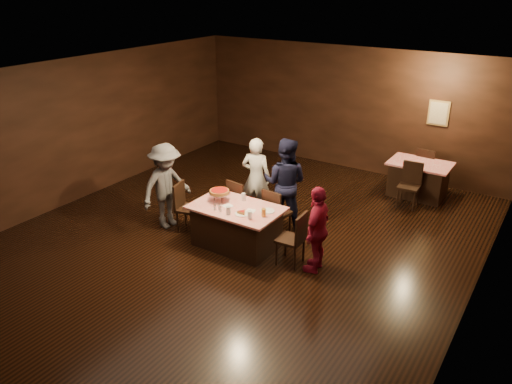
% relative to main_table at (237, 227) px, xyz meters
% --- Properties ---
extents(room, '(10.00, 10.04, 3.02)m').
position_rel_main_table_xyz_m(room, '(-0.10, -0.11, 1.75)').
color(room, black).
rests_on(room, ground).
extents(main_table, '(1.60, 1.00, 0.77)m').
position_rel_main_table_xyz_m(main_table, '(0.00, 0.00, 0.00)').
color(main_table, red).
rests_on(main_table, ground).
extents(back_table, '(1.30, 0.90, 0.77)m').
position_rel_main_table_xyz_m(back_table, '(2.06, 4.03, 0.00)').
color(back_table, red).
rests_on(back_table, ground).
extents(chair_far_left, '(0.48, 0.48, 0.95)m').
position_rel_main_table_xyz_m(chair_far_left, '(-0.40, 0.75, 0.09)').
color(chair_far_left, black).
rests_on(chair_far_left, ground).
extents(chair_far_right, '(0.46, 0.46, 0.95)m').
position_rel_main_table_xyz_m(chair_far_right, '(0.40, 0.75, 0.09)').
color(chair_far_right, black).
rests_on(chair_far_right, ground).
extents(chair_end_left, '(0.51, 0.51, 0.95)m').
position_rel_main_table_xyz_m(chair_end_left, '(-1.10, -0.00, 0.09)').
color(chair_end_left, black).
rests_on(chair_end_left, ground).
extents(chair_end_right, '(0.44, 0.44, 0.95)m').
position_rel_main_table_xyz_m(chair_end_right, '(1.10, -0.00, 0.09)').
color(chair_end_right, black).
rests_on(chair_end_right, ground).
extents(chair_back_near, '(0.45, 0.45, 0.95)m').
position_rel_main_table_xyz_m(chair_back_near, '(2.06, 3.33, 0.09)').
color(chair_back_near, black).
rests_on(chair_back_near, ground).
extents(chair_back_far, '(0.45, 0.45, 0.95)m').
position_rel_main_table_xyz_m(chair_back_far, '(2.06, 4.63, 0.09)').
color(chair_back_far, black).
rests_on(chair_back_far, ground).
extents(diner_white_jacket, '(0.67, 0.52, 1.64)m').
position_rel_main_table_xyz_m(diner_white_jacket, '(-0.40, 1.25, 0.44)').
color(diner_white_jacket, silver).
rests_on(diner_white_jacket, ground).
extents(diner_navy_hoodie, '(0.99, 0.85, 1.77)m').
position_rel_main_table_xyz_m(diner_navy_hoodie, '(0.30, 1.18, 0.50)').
color(diner_navy_hoodie, black).
rests_on(diner_navy_hoodie, ground).
extents(diner_grey_knit, '(0.79, 1.17, 1.67)m').
position_rel_main_table_xyz_m(diner_grey_knit, '(-1.57, -0.07, 0.45)').
color(diner_grey_knit, '#525357').
rests_on(diner_grey_knit, ground).
extents(diner_red_shirt, '(0.47, 0.91, 1.49)m').
position_rel_main_table_xyz_m(diner_red_shirt, '(1.55, 0.07, 0.36)').
color(diner_red_shirt, maroon).
rests_on(diner_red_shirt, ground).
extents(pizza_stand, '(0.38, 0.38, 0.22)m').
position_rel_main_table_xyz_m(pizza_stand, '(-0.40, 0.05, 0.57)').
color(pizza_stand, black).
rests_on(pizza_stand, main_table).
extents(plate_with_slice, '(0.25, 0.25, 0.06)m').
position_rel_main_table_xyz_m(plate_with_slice, '(0.25, -0.18, 0.41)').
color(plate_with_slice, white).
rests_on(plate_with_slice, main_table).
extents(plate_empty, '(0.25, 0.25, 0.01)m').
position_rel_main_table_xyz_m(plate_empty, '(0.55, 0.15, 0.39)').
color(plate_empty, white).
rests_on(plate_empty, main_table).
extents(glass_front_left, '(0.08, 0.08, 0.14)m').
position_rel_main_table_xyz_m(glass_front_left, '(0.05, -0.30, 0.46)').
color(glass_front_left, silver).
rests_on(glass_front_left, main_table).
extents(glass_front_right, '(0.08, 0.08, 0.14)m').
position_rel_main_table_xyz_m(glass_front_right, '(0.45, -0.25, 0.46)').
color(glass_front_right, silver).
rests_on(glass_front_right, main_table).
extents(glass_amber, '(0.08, 0.08, 0.14)m').
position_rel_main_table_xyz_m(glass_amber, '(0.60, -0.05, 0.46)').
color(glass_amber, '#BF7F26').
rests_on(glass_amber, main_table).
extents(glass_back, '(0.08, 0.08, 0.14)m').
position_rel_main_table_xyz_m(glass_back, '(-0.05, 0.30, 0.46)').
color(glass_back, silver).
rests_on(glass_back, main_table).
extents(condiments, '(0.17, 0.10, 0.09)m').
position_rel_main_table_xyz_m(condiments, '(-0.18, -0.28, 0.43)').
color(condiments, silver).
rests_on(condiments, main_table).
extents(napkin_center, '(0.19, 0.19, 0.01)m').
position_rel_main_table_xyz_m(napkin_center, '(0.30, -0.00, 0.39)').
color(napkin_center, white).
rests_on(napkin_center, main_table).
extents(napkin_left, '(0.21, 0.21, 0.01)m').
position_rel_main_table_xyz_m(napkin_left, '(-0.15, -0.05, 0.39)').
color(napkin_left, white).
rests_on(napkin_left, main_table).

